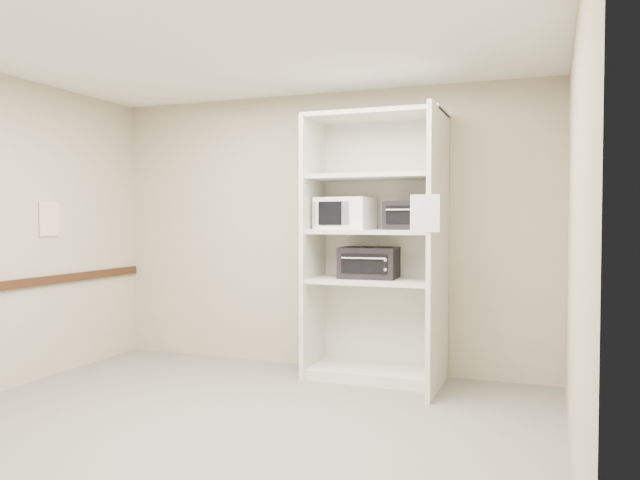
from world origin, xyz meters
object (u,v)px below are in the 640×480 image
(microwave, at_px, (345,213))
(toaster_oven_upper, at_px, (412,215))
(shelving_unit, at_px, (380,256))
(toaster_oven_lower, at_px, (369,263))

(microwave, bearing_deg, toaster_oven_upper, 8.07)
(shelving_unit, relative_size, toaster_oven_upper, 5.41)
(shelving_unit, height_order, toaster_oven_lower, shelving_unit)
(shelving_unit, xyz_separation_m, toaster_oven_lower, (-0.12, 0.05, -0.07))
(microwave, height_order, toaster_oven_upper, microwave)
(toaster_oven_upper, relative_size, toaster_oven_lower, 0.87)
(microwave, relative_size, toaster_oven_upper, 1.10)
(microwave, xyz_separation_m, toaster_oven_upper, (0.62, 0.03, -0.02))
(microwave, relative_size, toaster_oven_lower, 0.96)
(microwave, distance_m, toaster_oven_lower, 0.51)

